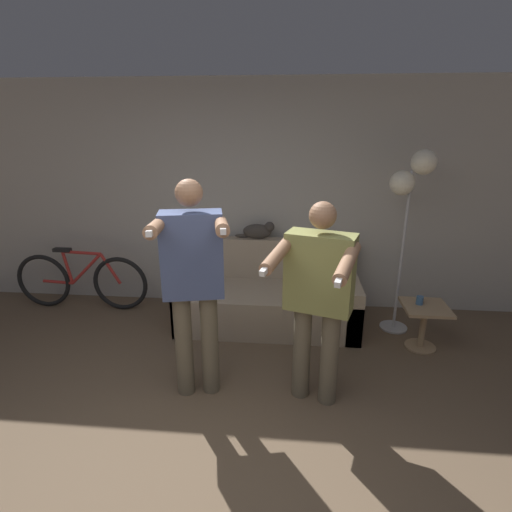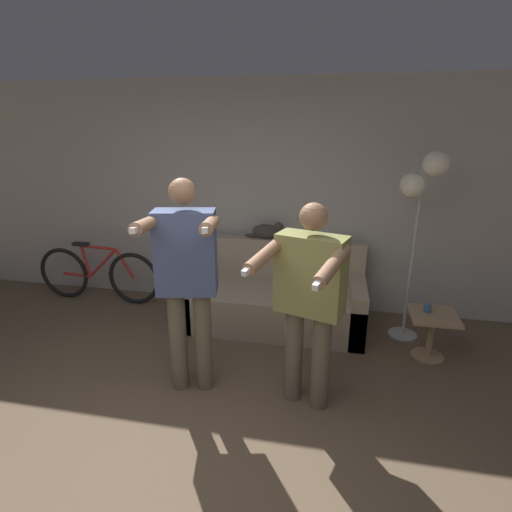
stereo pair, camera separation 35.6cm
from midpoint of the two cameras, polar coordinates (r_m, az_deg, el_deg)
name	(u,v)px [view 1 (the left image)]	position (r m, az deg, el deg)	size (l,w,h in m)	color
ground_plane	(173,508)	(2.81, -16.02, -31.42)	(16.00, 16.00, 0.00)	brown
wall_back	(237,198)	(4.67, -4.92, 8.27)	(10.00, 0.05, 2.60)	#B7B2A8
couch	(268,299)	(4.42, -0.59, -6.21)	(1.92, 0.86, 0.88)	tan
person_left	(193,277)	(3.06, -12.27, -3.03)	(0.62, 0.75, 1.75)	#6B604C
person_right	(318,292)	(2.96, 5.47, -5.24)	(0.69, 0.79, 1.61)	#6B604C
cat	(259,231)	(4.49, -1.84, 3.61)	(0.45, 0.12, 0.20)	#3D3833
floor_lamp	(411,186)	(4.13, 19.00, 9.36)	(0.42, 0.29, 1.89)	#B2B2B7
side_table	(424,318)	(4.17, 20.67, -8.34)	(0.42, 0.42, 0.45)	#A38460
cup	(420,300)	(4.12, 20.10, -6.02)	(0.07, 0.07, 0.08)	#3D6693
bicycle	(81,281)	(5.23, -25.49, -3.27)	(1.61, 0.07, 0.75)	black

